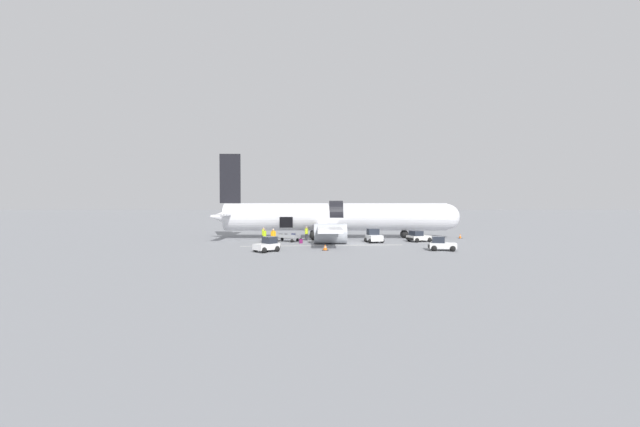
{
  "coord_description": "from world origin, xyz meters",
  "views": [
    {
      "loc": [
        -4.75,
        -45.36,
        4.64
      ],
      "look_at": [
        -4.43,
        3.79,
        3.41
      ],
      "focal_mm": 22.0,
      "sensor_mm": 36.0,
      "label": 1
    }
  ],
  "objects_px": {
    "ground_crew_driver": "(264,234)",
    "ground_crew_supervisor": "(265,236)",
    "baggage_cart_loading": "(288,237)",
    "baggage_tug_rear": "(267,245)",
    "baggage_tug_spare": "(442,245)",
    "ground_crew_loader_a": "(306,233)",
    "ground_crew_loader_b": "(273,236)",
    "suitcase_on_tarmac_upright": "(301,241)",
    "ground_crew_helper": "(318,234)",
    "airplane": "(333,218)",
    "baggage_tug_lead": "(374,237)",
    "baggage_tug_mid": "(418,237)"
  },
  "relations": [
    {
      "from": "baggage_tug_mid",
      "to": "baggage_tug_spare",
      "type": "distance_m",
      "value": 9.12
    },
    {
      "from": "baggage_cart_loading",
      "to": "ground_crew_loader_b",
      "type": "height_order",
      "value": "ground_crew_loader_b"
    },
    {
      "from": "baggage_cart_loading",
      "to": "ground_crew_loader_a",
      "type": "height_order",
      "value": "ground_crew_loader_a"
    },
    {
      "from": "airplane",
      "to": "baggage_cart_loading",
      "type": "distance_m",
      "value": 7.81
    },
    {
      "from": "ground_crew_supervisor",
      "to": "ground_crew_helper",
      "type": "xyz_separation_m",
      "value": [
        6.27,
        4.08,
        -0.07
      ]
    },
    {
      "from": "airplane",
      "to": "baggage_tug_spare",
      "type": "height_order",
      "value": "airplane"
    },
    {
      "from": "baggage_tug_rear",
      "to": "baggage_tug_spare",
      "type": "height_order",
      "value": "baggage_tug_rear"
    },
    {
      "from": "baggage_tug_rear",
      "to": "baggage_tug_spare",
      "type": "xyz_separation_m",
      "value": [
        17.11,
        0.77,
        -0.02
      ]
    },
    {
      "from": "airplane",
      "to": "ground_crew_helper",
      "type": "relative_size",
      "value": 21.94
    },
    {
      "from": "ground_crew_loader_a",
      "to": "ground_crew_helper",
      "type": "distance_m",
      "value": 1.53
    },
    {
      "from": "baggage_tug_rear",
      "to": "ground_crew_helper",
      "type": "relative_size",
      "value": 1.72
    },
    {
      "from": "ground_crew_supervisor",
      "to": "baggage_tug_mid",
      "type": "bearing_deg",
      "value": 5.78
    },
    {
      "from": "ground_crew_driver",
      "to": "suitcase_on_tarmac_upright",
      "type": "bearing_deg",
      "value": -16.62
    },
    {
      "from": "baggage_tug_lead",
      "to": "ground_crew_supervisor",
      "type": "height_order",
      "value": "ground_crew_supervisor"
    },
    {
      "from": "ground_crew_helper",
      "to": "ground_crew_loader_b",
      "type": "bearing_deg",
      "value": -141.43
    },
    {
      "from": "baggage_tug_mid",
      "to": "baggage_cart_loading",
      "type": "relative_size",
      "value": 0.8
    },
    {
      "from": "baggage_cart_loading",
      "to": "ground_crew_loader_b",
      "type": "xyz_separation_m",
      "value": [
        -1.49,
        -2.21,
        0.41
      ]
    },
    {
      "from": "suitcase_on_tarmac_upright",
      "to": "baggage_cart_loading",
      "type": "bearing_deg",
      "value": 129.07
    },
    {
      "from": "baggage_tug_mid",
      "to": "ground_crew_helper",
      "type": "relative_size",
      "value": 2.06
    },
    {
      "from": "ground_crew_supervisor",
      "to": "ground_crew_loader_a",
      "type": "bearing_deg",
      "value": 37.93
    },
    {
      "from": "baggage_cart_loading",
      "to": "ground_crew_driver",
      "type": "height_order",
      "value": "ground_crew_driver"
    },
    {
      "from": "ground_crew_loader_a",
      "to": "suitcase_on_tarmac_upright",
      "type": "bearing_deg",
      "value": -98.24
    },
    {
      "from": "baggage_cart_loading",
      "to": "ground_crew_helper",
      "type": "height_order",
      "value": "ground_crew_helper"
    },
    {
      "from": "baggage_tug_lead",
      "to": "baggage_cart_loading",
      "type": "bearing_deg",
      "value": 173.34
    },
    {
      "from": "baggage_cart_loading",
      "to": "ground_crew_driver",
      "type": "distance_m",
      "value": 2.96
    },
    {
      "from": "suitcase_on_tarmac_upright",
      "to": "baggage_tug_rear",
      "type": "bearing_deg",
      "value": -110.02
    },
    {
      "from": "baggage_tug_lead",
      "to": "ground_crew_loader_b",
      "type": "relative_size",
      "value": 1.51
    },
    {
      "from": "baggage_tug_mid",
      "to": "ground_crew_loader_b",
      "type": "relative_size",
      "value": 1.82
    },
    {
      "from": "ground_crew_driver",
      "to": "ground_crew_supervisor",
      "type": "xyz_separation_m",
      "value": [
        0.32,
        -1.33,
        -0.05
      ]
    },
    {
      "from": "ground_crew_loader_a",
      "to": "ground_crew_loader_b",
      "type": "relative_size",
      "value": 1.01
    },
    {
      "from": "baggage_cart_loading",
      "to": "ground_crew_helper",
      "type": "bearing_deg",
      "value": 27.74
    },
    {
      "from": "ground_crew_driver",
      "to": "baggage_cart_loading",
      "type": "bearing_deg",
      "value": 15.2
    },
    {
      "from": "ground_crew_loader_a",
      "to": "ground_crew_helper",
      "type": "height_order",
      "value": "ground_crew_loader_a"
    },
    {
      "from": "airplane",
      "to": "baggage_tug_rear",
      "type": "distance_m",
      "value": 16.6
    },
    {
      "from": "baggage_tug_lead",
      "to": "baggage_tug_spare",
      "type": "height_order",
      "value": "baggage_tug_lead"
    },
    {
      "from": "baggage_cart_loading",
      "to": "suitcase_on_tarmac_upright",
      "type": "xyz_separation_m",
      "value": [
        1.73,
        -2.13,
        -0.24
      ]
    },
    {
      "from": "baggage_tug_spare",
      "to": "baggage_cart_loading",
      "type": "distance_m",
      "value": 18.47
    },
    {
      "from": "airplane",
      "to": "ground_crew_loader_b",
      "type": "relative_size",
      "value": 19.43
    },
    {
      "from": "baggage_tug_spare",
      "to": "ground_crew_loader_a",
      "type": "xyz_separation_m",
      "value": [
        -13.66,
        10.97,
        0.32
      ]
    },
    {
      "from": "airplane",
      "to": "baggage_cart_loading",
      "type": "height_order",
      "value": "airplane"
    },
    {
      "from": "baggage_tug_rear",
      "to": "ground_crew_helper",
      "type": "distance_m",
      "value": 13.06
    },
    {
      "from": "ground_crew_loader_b",
      "to": "ground_crew_driver",
      "type": "relative_size",
      "value": 0.97
    },
    {
      "from": "baggage_cart_loading",
      "to": "ground_crew_driver",
      "type": "xyz_separation_m",
      "value": [
        -2.83,
        -0.77,
        0.43
      ]
    },
    {
      "from": "suitcase_on_tarmac_upright",
      "to": "ground_crew_helper",
      "type": "bearing_deg",
      "value": 63.7
    },
    {
      "from": "ground_crew_driver",
      "to": "ground_crew_supervisor",
      "type": "relative_size",
      "value": 1.06
    },
    {
      "from": "baggage_tug_lead",
      "to": "ground_crew_loader_b",
      "type": "height_order",
      "value": "ground_crew_loader_b"
    },
    {
      "from": "ground_crew_loader_b",
      "to": "ground_crew_driver",
      "type": "distance_m",
      "value": 1.97
    },
    {
      "from": "ground_crew_loader_b",
      "to": "ground_crew_driver",
      "type": "height_order",
      "value": "ground_crew_driver"
    },
    {
      "from": "baggage_cart_loading",
      "to": "ground_crew_supervisor",
      "type": "distance_m",
      "value": 3.3
    },
    {
      "from": "baggage_tug_spare",
      "to": "baggage_cart_loading",
      "type": "height_order",
      "value": "baggage_tug_spare"
    }
  ]
}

